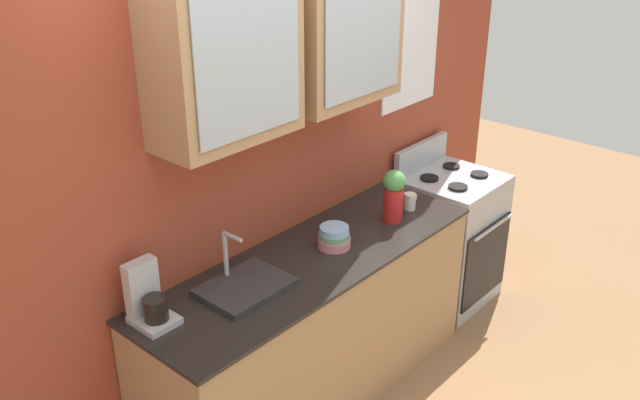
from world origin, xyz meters
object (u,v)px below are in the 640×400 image
(coffee_maker, at_px, (148,300))
(vase, at_px, (394,194))
(bowl_stack, at_px, (334,237))
(sink_faucet, at_px, (244,285))
(cup_near_sink, at_px, (410,201))
(stove_range, at_px, (449,238))

(coffee_maker, bearing_deg, vase, -8.64)
(bowl_stack, distance_m, vase, 0.47)
(vase, height_order, coffee_maker, vase)
(bowl_stack, height_order, vase, vase)
(sink_faucet, distance_m, cup_near_sink, 1.26)
(bowl_stack, xyz_separation_m, cup_near_sink, (0.65, -0.04, -0.01))
(cup_near_sink, bearing_deg, vase, -176.03)
(sink_faucet, bearing_deg, coffee_maker, 164.50)
(bowl_stack, xyz_separation_m, vase, (0.46, -0.05, 0.11))
(bowl_stack, relative_size, cup_near_sink, 1.63)
(vase, bearing_deg, cup_near_sink, 3.97)
(stove_range, distance_m, coffee_maker, 2.36)
(stove_range, distance_m, cup_near_sink, 0.76)
(vase, xyz_separation_m, coffee_maker, (-1.52, 0.23, -0.06))
(cup_near_sink, relative_size, coffee_maker, 0.38)
(stove_range, height_order, vase, vase)
(stove_range, relative_size, vase, 3.48)
(stove_range, height_order, bowl_stack, stove_range)
(vase, relative_size, coffee_maker, 1.08)
(sink_faucet, bearing_deg, cup_near_sink, -4.14)
(stove_range, bearing_deg, vase, -175.59)
(sink_faucet, xyz_separation_m, cup_near_sink, (1.25, -0.09, 0.03))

